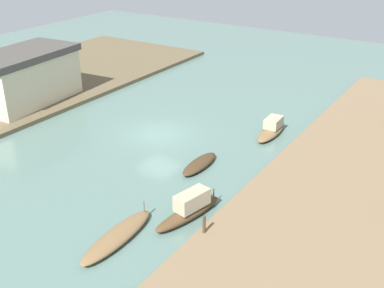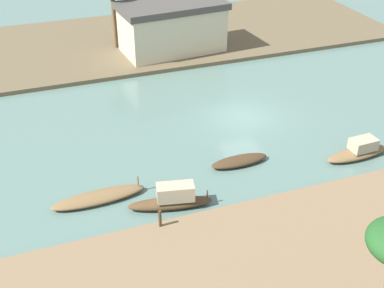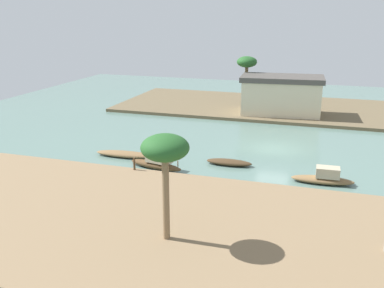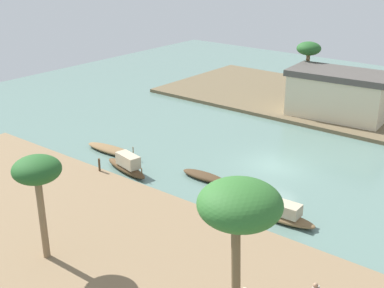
{
  "view_description": "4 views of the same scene",
  "coord_description": "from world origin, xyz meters",
  "px_view_note": "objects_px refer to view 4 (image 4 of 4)",
  "views": [
    {
      "loc": [
        -22.92,
        -17.39,
        12.88
      ],
      "look_at": [
        -1.93,
        -3.9,
        1.05
      ],
      "focal_mm": 44.41,
      "sensor_mm": 36.0,
      "label": 1
    },
    {
      "loc": [
        -12.6,
        -25.31,
        15.54
      ],
      "look_at": [
        -4.62,
        -3.19,
        0.83
      ],
      "focal_mm": 47.43,
      "sensor_mm": 36.0,
      "label": 2
    },
    {
      "loc": [
        4.38,
        -34.35,
        10.59
      ],
      "look_at": [
        -5.32,
        -4.39,
        1.19
      ],
      "focal_mm": 42.38,
      "sensor_mm": 36.0,
      "label": 3
    },
    {
      "loc": [
        15.68,
        -28.61,
        14.02
      ],
      "look_at": [
        -5.81,
        -1.78,
        0.67
      ],
      "focal_mm": 48.91,
      "sensor_mm": 36.0,
      "label": 4
    }
  ],
  "objects_px": {
    "palm_tree_left_far": "(240,210)",
    "riverside_building": "(339,94)",
    "sampan_foreground": "(127,165)",
    "mooring_post": "(99,165)",
    "palm_tree_right_tall": "(309,51)",
    "sampan_midstream": "(283,215)",
    "sampan_with_red_awning": "(204,176)",
    "palm_tree_left_near": "(37,173)",
    "sampan_open_hull": "(112,150)"
  },
  "relations": [
    {
      "from": "sampan_open_hull",
      "to": "mooring_post",
      "type": "distance_m",
      "value": 3.87
    },
    {
      "from": "sampan_open_hull",
      "to": "palm_tree_left_near",
      "type": "bearing_deg",
      "value": -58.35
    },
    {
      "from": "sampan_with_red_awning",
      "to": "riverside_building",
      "type": "xyz_separation_m",
      "value": [
        1.49,
        16.32,
        2.06
      ]
    },
    {
      "from": "sampan_foreground",
      "to": "mooring_post",
      "type": "distance_m",
      "value": 1.78
    },
    {
      "from": "sampan_with_red_awning",
      "to": "sampan_foreground",
      "type": "distance_m",
      "value": 5.1
    },
    {
      "from": "sampan_open_hull",
      "to": "riverside_building",
      "type": "bearing_deg",
      "value": 58.76
    },
    {
      "from": "mooring_post",
      "to": "riverside_building",
      "type": "height_order",
      "value": "riverside_building"
    },
    {
      "from": "sampan_midstream",
      "to": "palm_tree_left_far",
      "type": "relative_size",
      "value": 0.53
    },
    {
      "from": "sampan_foreground",
      "to": "mooring_post",
      "type": "relative_size",
      "value": 4.9
    },
    {
      "from": "sampan_with_red_awning",
      "to": "palm_tree_left_near",
      "type": "bearing_deg",
      "value": -91.99
    },
    {
      "from": "sampan_midstream",
      "to": "palm_tree_left_far",
      "type": "height_order",
      "value": "palm_tree_left_far"
    },
    {
      "from": "sampan_midstream",
      "to": "sampan_open_hull",
      "type": "bearing_deg",
      "value": 173.42
    },
    {
      "from": "sampan_open_hull",
      "to": "mooring_post",
      "type": "relative_size",
      "value": 5.48
    },
    {
      "from": "palm_tree_left_far",
      "to": "riverside_building",
      "type": "distance_m",
      "value": 30.69
    },
    {
      "from": "sampan_foreground",
      "to": "sampan_midstream",
      "type": "bearing_deg",
      "value": 15.47
    },
    {
      "from": "sampan_with_red_awning",
      "to": "mooring_post",
      "type": "xyz_separation_m",
      "value": [
        -5.59,
        -3.71,
        0.53
      ]
    },
    {
      "from": "mooring_post",
      "to": "palm_tree_left_near",
      "type": "bearing_deg",
      "value": -56.34
    },
    {
      "from": "palm_tree_left_near",
      "to": "palm_tree_left_far",
      "type": "bearing_deg",
      "value": -3.66
    },
    {
      "from": "sampan_foreground",
      "to": "palm_tree_right_tall",
      "type": "relative_size",
      "value": 0.76
    },
    {
      "from": "sampan_open_hull",
      "to": "mooring_post",
      "type": "height_order",
      "value": "mooring_post"
    },
    {
      "from": "mooring_post",
      "to": "sampan_open_hull",
      "type": "bearing_deg",
      "value": 125.18
    },
    {
      "from": "sampan_with_red_awning",
      "to": "palm_tree_left_far",
      "type": "bearing_deg",
      "value": -50.38
    },
    {
      "from": "palm_tree_left_far",
      "to": "riverside_building",
      "type": "height_order",
      "value": "palm_tree_left_far"
    },
    {
      "from": "sampan_with_red_awning",
      "to": "palm_tree_left_far",
      "type": "relative_size",
      "value": 0.44
    },
    {
      "from": "sampan_with_red_awning",
      "to": "riverside_building",
      "type": "distance_m",
      "value": 16.52
    },
    {
      "from": "sampan_open_hull",
      "to": "sampan_midstream",
      "type": "xyz_separation_m",
      "value": [
        14.32,
        -0.99,
        0.18
      ]
    },
    {
      "from": "sampan_foreground",
      "to": "palm_tree_left_far",
      "type": "height_order",
      "value": "palm_tree_left_far"
    },
    {
      "from": "sampan_midstream",
      "to": "sampan_foreground",
      "type": "distance_m",
      "value": 11.1
    },
    {
      "from": "sampan_open_hull",
      "to": "sampan_foreground",
      "type": "relative_size",
      "value": 1.12
    },
    {
      "from": "sampan_with_red_awning",
      "to": "sampan_open_hull",
      "type": "bearing_deg",
      "value": -176.95
    },
    {
      "from": "palm_tree_left_far",
      "to": "sampan_foreground",
      "type": "bearing_deg",
      "value": 146.28
    },
    {
      "from": "sampan_open_hull",
      "to": "riverside_building",
      "type": "xyz_separation_m",
      "value": [
        9.29,
        16.9,
        2.06
      ]
    },
    {
      "from": "palm_tree_left_near",
      "to": "sampan_with_red_awning",
      "type": "bearing_deg",
      "value": 89.19
    },
    {
      "from": "sampan_midstream",
      "to": "riverside_building",
      "type": "relative_size",
      "value": 0.46
    },
    {
      "from": "palm_tree_right_tall",
      "to": "sampan_foreground",
      "type": "bearing_deg",
      "value": -95.36
    },
    {
      "from": "sampan_open_hull",
      "to": "sampan_with_red_awning",
      "type": "bearing_deg",
      "value": 1.8
    },
    {
      "from": "palm_tree_left_near",
      "to": "sampan_open_hull",
      "type": "bearing_deg",
      "value": 124.09
    },
    {
      "from": "riverside_building",
      "to": "mooring_post",
      "type": "bearing_deg",
      "value": -114.58
    },
    {
      "from": "sampan_open_hull",
      "to": "palm_tree_left_near",
      "type": "xyz_separation_m",
      "value": [
        7.63,
        -11.28,
        4.37
      ]
    },
    {
      "from": "sampan_midstream",
      "to": "palm_tree_left_far",
      "type": "xyz_separation_m",
      "value": [
        4.32,
        -10.99,
        6.39
      ]
    },
    {
      "from": "sampan_foreground",
      "to": "mooring_post",
      "type": "xyz_separation_m",
      "value": [
        -1.03,
        -1.43,
        0.23
      ]
    },
    {
      "from": "riverside_building",
      "to": "palm_tree_left_near",
      "type": "bearing_deg",
      "value": -98.49
    },
    {
      "from": "sampan_with_red_awning",
      "to": "sampan_foreground",
      "type": "xyz_separation_m",
      "value": [
        -4.56,
        -2.28,
        0.3
      ]
    },
    {
      "from": "sampan_midstream",
      "to": "palm_tree_right_tall",
      "type": "distance_m",
      "value": 22.56
    },
    {
      "from": "sampan_open_hull",
      "to": "sampan_midstream",
      "type": "height_order",
      "value": "sampan_midstream"
    },
    {
      "from": "sampan_open_hull",
      "to": "riverside_building",
      "type": "height_order",
      "value": "riverside_building"
    },
    {
      "from": "palm_tree_right_tall",
      "to": "sampan_midstream",
      "type": "bearing_deg",
      "value": -65.6
    },
    {
      "from": "mooring_post",
      "to": "palm_tree_right_tall",
      "type": "relative_size",
      "value": 0.16
    },
    {
      "from": "sampan_with_red_awning",
      "to": "palm_tree_left_near",
      "type": "xyz_separation_m",
      "value": [
        -0.17,
        -11.86,
        4.37
      ]
    },
    {
      "from": "palm_tree_left_near",
      "to": "riverside_building",
      "type": "xyz_separation_m",
      "value": [
        1.66,
        28.18,
        -2.31
      ]
    }
  ]
}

